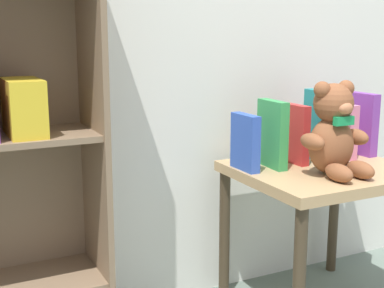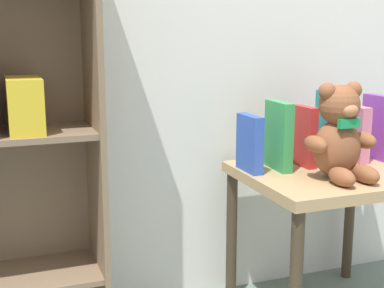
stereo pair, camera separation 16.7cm
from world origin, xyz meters
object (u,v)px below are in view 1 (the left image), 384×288
book_standing_blue (245,142)px  book_standing_pink (342,131)px  display_table (322,189)px  teddy_bear (334,132)px  book_standing_purple (362,124)px  book_standing_green (272,134)px  book_standing_teal (316,125)px  book_standing_red (296,134)px

book_standing_blue → book_standing_pink: bearing=-1.3°
display_table → teddy_bear: size_ratio=1.90×
book_standing_purple → display_table: bearing=-162.0°
display_table → book_standing_pink: 0.26m
book_standing_green → book_standing_teal: (0.21, 0.02, 0.01)m
display_table → book_standing_green: book_standing_green is taller
teddy_bear → book_standing_red: teddy_bear is taller
book_standing_blue → book_standing_teal: (0.32, 0.02, 0.03)m
display_table → book_standing_green: (-0.16, 0.09, 0.20)m
teddy_bear → display_table: bearing=68.0°
book_standing_green → book_standing_purple: book_standing_purple is taller
book_standing_teal → book_standing_purple: book_standing_teal is taller
teddy_bear → book_standing_teal: teddy_bear is taller
book_standing_teal → book_standing_green: bearing=-170.5°
teddy_bear → book_standing_green: bearing=125.9°
teddy_bear → book_standing_purple: bearing=31.6°
teddy_bear → book_standing_blue: size_ratio=1.61×
book_standing_green → book_standing_red: book_standing_green is taller
book_standing_teal → teddy_bear: bearing=-111.1°
book_standing_teal → book_standing_red: bearing=-167.3°
display_table → book_standing_teal: bearing=64.7°
book_standing_blue → book_standing_pink: book_standing_pink is taller
book_standing_blue → teddy_bear: bearing=-38.7°
teddy_bear → book_standing_teal: 0.22m
book_standing_blue → book_standing_red: 0.21m
book_standing_blue → book_standing_green: size_ratio=0.82×
display_table → book_standing_pink: (0.16, 0.09, 0.18)m
book_standing_pink → display_table: bearing=-150.6°
book_standing_teal → book_standing_purple: (0.21, -0.01, -0.01)m
book_standing_red → teddy_bear: bearing=-86.1°
book_standing_red → book_standing_purple: size_ratio=0.89×
display_table → teddy_bear: 0.24m
display_table → book_standing_red: size_ratio=2.77×
teddy_bear → book_standing_pink: teddy_bear is taller
book_standing_red → book_standing_pink: (0.21, -0.00, -0.00)m
book_standing_purple → book_standing_blue: bearing=178.0°
book_standing_green → book_standing_red: bearing=5.9°
book_standing_green → book_standing_teal: size_ratio=0.91×
book_standing_green → book_standing_pink: book_standing_green is taller
book_standing_pink → book_standing_purple: size_ratio=0.86×
book_standing_green → book_standing_purple: size_ratio=0.99×
book_standing_teal → book_standing_pink: book_standing_teal is taller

